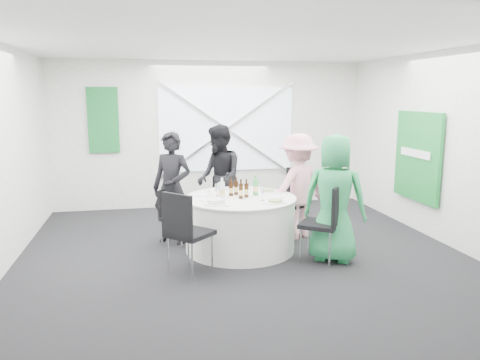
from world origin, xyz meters
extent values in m
plane|color=black|center=(0.00, 0.00, 0.00)|extent=(6.00, 6.00, 0.00)
plane|color=silver|center=(0.00, 0.00, 2.80)|extent=(6.00, 6.00, 0.00)
plane|color=silver|center=(0.00, 3.00, 1.40)|extent=(6.00, 0.00, 6.00)
plane|color=silver|center=(0.00, -3.00, 1.40)|extent=(6.00, 0.00, 6.00)
plane|color=silver|center=(3.00, 0.00, 1.40)|extent=(0.00, 6.00, 6.00)
cube|color=white|center=(0.30, 2.96, 1.50)|extent=(2.60, 0.03, 1.60)
cube|color=silver|center=(0.30, 2.92, 1.50)|extent=(2.63, 0.05, 1.84)
cube|color=silver|center=(0.30, 2.92, 1.50)|extent=(2.63, 0.05, 1.84)
cube|color=#125E2E|center=(-2.00, 2.95, 1.70)|extent=(0.55, 0.04, 1.20)
cube|color=#177E2F|center=(2.94, 0.60, 1.20)|extent=(0.05, 1.20, 1.40)
cylinder|color=silver|center=(0.00, 0.20, 0.37)|extent=(1.52, 1.52, 0.74)
cylinder|color=silver|center=(0.00, 0.20, 0.75)|extent=(1.56, 1.56, 0.02)
cube|color=black|center=(-0.01, 1.35, 0.40)|extent=(0.38, 0.38, 0.04)
cube|color=black|center=(-0.01, 1.53, 0.63)|extent=(0.36, 0.04, 0.40)
cylinder|color=silver|center=(0.14, 1.50, 0.19)|extent=(0.02, 0.02, 0.38)
cylinder|color=silver|center=(-0.16, 1.50, 0.19)|extent=(0.02, 0.02, 0.38)
cylinder|color=silver|center=(0.14, 1.20, 0.19)|extent=(0.02, 0.02, 0.38)
cylinder|color=silver|center=(-0.16, 1.20, 0.19)|extent=(0.02, 0.02, 0.38)
cube|color=black|center=(-0.87, 0.65, 0.40)|extent=(0.50, 0.50, 0.04)
cube|color=black|center=(-1.03, 0.73, 0.62)|extent=(0.19, 0.33, 0.40)
cylinder|color=silver|center=(-0.93, 0.85, 0.19)|extent=(0.02, 0.02, 0.38)
cylinder|color=silver|center=(-1.07, 0.58, 0.19)|extent=(0.02, 0.02, 0.38)
cylinder|color=silver|center=(-0.67, 0.71, 0.19)|extent=(0.02, 0.02, 0.38)
cylinder|color=silver|center=(-0.81, 0.45, 0.19)|extent=(0.02, 0.02, 0.38)
cube|color=black|center=(0.84, 0.67, 0.50)|extent=(0.64, 0.64, 0.06)
cube|color=black|center=(1.03, 0.78, 0.78)|extent=(0.26, 0.41, 0.50)
cylinder|color=silver|center=(1.10, 0.60, 0.24)|extent=(0.02, 0.02, 0.48)
cylinder|color=silver|center=(0.91, 0.93, 0.24)|extent=(0.02, 0.02, 0.48)
cylinder|color=silver|center=(0.76, 0.41, 0.24)|extent=(0.02, 0.02, 0.48)
cylinder|color=silver|center=(0.58, 0.74, 0.24)|extent=(0.02, 0.02, 0.48)
cube|color=black|center=(0.92, -0.47, 0.50)|extent=(0.65, 0.65, 0.06)
cube|color=black|center=(1.10, -0.60, 0.78)|extent=(0.30, 0.38, 0.50)
cylinder|color=silver|center=(0.96, -0.73, 0.24)|extent=(0.02, 0.02, 0.48)
cylinder|color=silver|center=(1.18, -0.43, 0.24)|extent=(0.02, 0.02, 0.48)
cylinder|color=silver|center=(0.66, -0.51, 0.24)|extent=(0.02, 0.02, 0.48)
cylinder|color=silver|center=(0.88, -0.21, 0.24)|extent=(0.02, 0.02, 0.48)
cube|color=black|center=(-0.77, -0.55, 0.50)|extent=(0.66, 0.66, 0.06)
cube|color=black|center=(-0.93, -0.71, 0.78)|extent=(0.34, 0.35, 0.50)
cylinder|color=silver|center=(-1.04, -0.55, 0.24)|extent=(0.02, 0.02, 0.48)
cylinder|color=silver|center=(-0.78, -0.82, 0.24)|extent=(0.02, 0.02, 0.48)
cylinder|color=silver|center=(-0.77, -0.28, 0.24)|extent=(0.02, 0.02, 0.48)
cylinder|color=silver|center=(-0.51, -0.56, 0.24)|extent=(0.02, 0.02, 0.48)
imported|color=black|center=(-0.90, 0.74, 0.82)|extent=(0.71, 0.64, 1.64)
imported|color=black|center=(-0.12, 1.26, 0.85)|extent=(0.55, 0.87, 1.70)
imported|color=pink|center=(0.97, 0.60, 0.80)|extent=(1.13, 0.83, 1.59)
imported|color=#299753|center=(1.11, -0.47, 0.84)|extent=(0.98, 0.88, 1.67)
cylinder|color=white|center=(-0.06, 0.74, 0.77)|extent=(0.25, 0.25, 0.01)
cylinder|color=white|center=(-0.49, 0.44, 0.77)|extent=(0.27, 0.27, 0.01)
cylinder|color=white|center=(0.48, 0.47, 0.77)|extent=(0.25, 0.25, 0.01)
cylinder|color=#7F9D54|center=(0.48, 0.47, 0.79)|extent=(0.17, 0.17, 0.02)
cylinder|color=white|center=(0.39, -0.23, 0.77)|extent=(0.29, 0.29, 0.01)
cylinder|color=#7F9D54|center=(0.39, -0.23, 0.79)|extent=(0.19, 0.19, 0.02)
cylinder|color=white|center=(-0.41, -0.18, 0.77)|extent=(0.28, 0.28, 0.01)
cube|color=silver|center=(-0.39, -0.19, 0.80)|extent=(0.23, 0.21, 0.05)
cylinder|color=#361C09|center=(-0.11, 0.31, 0.86)|extent=(0.06, 0.06, 0.19)
cylinder|color=#361C09|center=(-0.11, 0.31, 0.98)|extent=(0.02, 0.02, 0.06)
cylinder|color=#E2C578|center=(-0.11, 0.31, 0.84)|extent=(0.06, 0.06, 0.07)
cylinder|color=#361C09|center=(-0.02, 0.36, 0.86)|extent=(0.06, 0.06, 0.19)
cylinder|color=#361C09|center=(-0.02, 0.36, 0.98)|extent=(0.02, 0.02, 0.06)
cylinder|color=#E2C578|center=(-0.02, 0.36, 0.84)|extent=(0.06, 0.06, 0.07)
cylinder|color=#361C09|center=(0.08, 0.17, 0.86)|extent=(0.06, 0.06, 0.20)
cylinder|color=#361C09|center=(0.08, 0.17, 0.99)|extent=(0.02, 0.02, 0.06)
cylinder|color=#E2C578|center=(0.08, 0.17, 0.84)|extent=(0.06, 0.06, 0.07)
cylinder|color=#361C09|center=(-0.01, 0.09, 0.87)|extent=(0.06, 0.06, 0.21)
cylinder|color=#361C09|center=(-0.01, 0.09, 1.00)|extent=(0.02, 0.02, 0.06)
cylinder|color=#E2C578|center=(-0.01, 0.09, 0.84)|extent=(0.06, 0.06, 0.07)
cylinder|color=green|center=(0.24, 0.27, 0.87)|extent=(0.08, 0.08, 0.23)
cylinder|color=green|center=(0.24, 0.27, 1.02)|extent=(0.03, 0.03, 0.06)
cylinder|color=#E2C578|center=(0.24, 0.27, 0.85)|extent=(0.08, 0.08, 0.08)
cylinder|color=white|center=(-0.25, 0.20, 0.87)|extent=(0.08, 0.08, 0.22)
cylinder|color=white|center=(-0.25, 0.20, 1.01)|extent=(0.03, 0.03, 0.06)
cylinder|color=#E2C578|center=(-0.25, 0.20, 0.85)|extent=(0.08, 0.08, 0.08)
cylinder|color=white|center=(-0.33, 0.16, 0.76)|extent=(0.06, 0.06, 0.00)
cylinder|color=white|center=(-0.33, 0.16, 0.81)|extent=(0.01, 0.01, 0.10)
cone|color=white|center=(-0.33, 0.16, 0.89)|extent=(0.07, 0.07, 0.08)
cylinder|color=white|center=(-0.30, 0.35, 0.76)|extent=(0.06, 0.06, 0.00)
cylinder|color=white|center=(-0.30, 0.35, 0.81)|extent=(0.01, 0.01, 0.10)
cone|color=white|center=(-0.30, 0.35, 0.89)|extent=(0.07, 0.07, 0.08)
cylinder|color=white|center=(-0.24, 0.44, 0.76)|extent=(0.06, 0.06, 0.00)
cylinder|color=white|center=(-0.24, 0.44, 0.81)|extent=(0.01, 0.01, 0.10)
cone|color=white|center=(-0.24, 0.44, 0.89)|extent=(0.07, 0.07, 0.08)
cylinder|color=white|center=(0.25, -0.07, 0.76)|extent=(0.06, 0.06, 0.00)
cylinder|color=white|center=(0.25, -0.07, 0.81)|extent=(0.01, 0.01, 0.10)
cone|color=white|center=(0.25, -0.07, 0.89)|extent=(0.07, 0.07, 0.08)
cube|color=silver|center=(-0.39, 0.63, 0.76)|extent=(0.09, 0.14, 0.01)
cube|color=silver|center=(-0.56, 0.33, 0.76)|extent=(0.09, 0.14, 0.01)
cube|color=silver|center=(0.57, 0.29, 0.76)|extent=(0.08, 0.14, 0.01)
cube|color=silver|center=(0.41, 0.60, 0.76)|extent=(0.08, 0.14, 0.01)
cube|color=silver|center=(0.26, -0.31, 0.76)|extent=(0.12, 0.12, 0.01)
cube|color=silver|center=(0.54, 0.00, 0.76)|extent=(0.10, 0.13, 0.01)
cube|color=silver|center=(-0.54, 0.01, 0.76)|extent=(0.10, 0.13, 0.01)
cube|color=silver|center=(-0.30, -0.29, 0.76)|extent=(0.11, 0.12, 0.01)
cube|color=silver|center=(0.22, 0.73, 0.76)|extent=(0.15, 0.03, 0.01)
cube|color=silver|center=(-0.22, 0.73, 0.76)|extent=(0.15, 0.03, 0.01)
camera|label=1|loc=(-1.27, -6.00, 2.15)|focal=35.00mm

